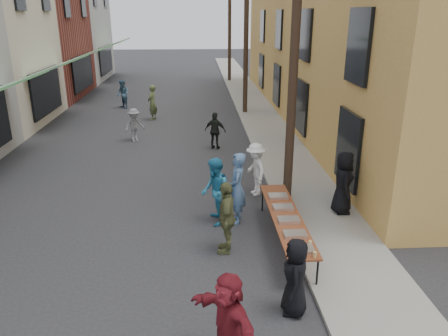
{
  "coord_description": "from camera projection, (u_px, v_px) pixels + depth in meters",
  "views": [
    {
      "loc": [
        1.66,
        -8.98,
        5.38
      ],
      "look_at": [
        2.36,
        2.38,
        1.3
      ],
      "focal_mm": 35.0,
      "sensor_mm": 36.0,
      "label": 1
    }
  ],
  "objects": [
    {
      "name": "sidewalk",
      "position": [
        257.0,
        112.0,
        24.52
      ],
      "size": [
        2.2,
        60.0,
        0.1
      ],
      "primitive_type": "cube",
      "color": "gray",
      "rests_on": "ground"
    },
    {
      "name": "utility_pole_far",
      "position": [
        230.0,
        24.0,
        34.25
      ],
      "size": [
        0.26,
        0.26,
        9.0
      ],
      "primitive_type": "cylinder",
      "color": "#2D2116",
      "rests_on": "ground"
    },
    {
      "name": "guest_queue_back",
      "position": [
        228.0,
        319.0,
        6.87
      ],
      "size": [
        1.25,
        1.52,
        1.64
      ],
      "primitive_type": "imported",
      "rotation": [
        0.0,
        0.0,
        -0.97
      ],
      "color": "maroon",
      "rests_on": "ground"
    },
    {
      "name": "building_ochre",
      "position": [
        381.0,
        20.0,
        22.26
      ],
      "size": [
        10.0,
        28.0,
        10.0
      ],
      "primitive_type": "cube",
      "color": "gold",
      "rests_on": "ground"
    },
    {
      "name": "cup_stack",
      "position": [
        315.0,
        255.0,
        8.71
      ],
      "size": [
        0.08,
        0.08,
        0.12
      ],
      "primitive_type": "cylinder",
      "color": "tan",
      "rests_on": "serving_table"
    },
    {
      "name": "guest_front_b",
      "position": [
        237.0,
        188.0,
        11.57
      ],
      "size": [
        0.55,
        0.76,
        1.94
      ],
      "primitive_type": "imported",
      "rotation": [
        0.0,
        0.0,
        -1.69
      ],
      "color": "#50719B",
      "rests_on": "ground"
    },
    {
      "name": "serving_table",
      "position": [
        286.0,
        217.0,
        10.52
      ],
      "size": [
        0.7,
        4.0,
        0.75
      ],
      "color": "maroon",
      "rests_on": "ground"
    },
    {
      "name": "catering_tray_foil_d",
      "position": [
        283.0,
        207.0,
        10.87
      ],
      "size": [
        0.5,
        0.33,
        0.08
      ],
      "primitive_type": "cube",
      "color": "#B2B2B7",
      "rests_on": "serving_table"
    },
    {
      "name": "utility_pole_mid",
      "position": [
        246.0,
        29.0,
        22.98
      ],
      "size": [
        0.26,
        0.26,
        9.0
      ],
      "primitive_type": "cylinder",
      "color": "#2D2116",
      "rests_on": "ground"
    },
    {
      "name": "guest_front_e",
      "position": [
        227.0,
        217.0,
        10.13
      ],
      "size": [
        0.55,
        1.08,
        1.77
      ],
      "primitive_type": "imported",
      "rotation": [
        0.0,
        0.0,
        -1.68
      ],
      "color": "brown",
      "rests_on": "ground"
    },
    {
      "name": "guest_front_a",
      "position": [
        295.0,
        277.0,
        8.05
      ],
      "size": [
        0.62,
        0.83,
        1.53
      ],
      "primitive_type": "imported",
      "rotation": [
        0.0,
        0.0,
        -1.76
      ],
      "color": "black",
      "rests_on": "ground"
    },
    {
      "name": "passerby_mid",
      "position": [
        215.0,
        131.0,
        17.93
      ],
      "size": [
        0.98,
        0.68,
        1.54
      ],
      "primitive_type": "imported",
      "rotation": [
        0.0,
        0.0,
        2.77
      ],
      "color": "black",
      "rests_on": "ground"
    },
    {
      "name": "ground",
      "position": [
        129.0,
        257.0,
        10.16
      ],
      "size": [
        120.0,
        120.0,
        0.0
      ],
      "primitive_type": "plane",
      "color": "#28282B",
      "rests_on": "ground"
    },
    {
      "name": "passerby_right",
      "position": [
        152.0,
        103.0,
        22.75
      ],
      "size": [
        0.62,
        0.77,
        1.83
      ],
      "primitive_type": "imported",
      "rotation": [
        0.0,
        0.0,
        4.39
      ],
      "color": "#536239",
      "rests_on": "ground"
    },
    {
      "name": "server",
      "position": [
        343.0,
        182.0,
        11.94
      ],
      "size": [
        0.66,
        0.92,
        1.76
      ],
      "primitive_type": "imported",
      "rotation": [
        0.0,
        0.0,
        1.45
      ],
      "color": "black",
      "rests_on": "sidewalk"
    },
    {
      "name": "passerby_left",
      "position": [
        134.0,
        125.0,
        19.01
      ],
      "size": [
        1.07,
        1.01,
        1.46
      ],
      "primitive_type": "imported",
      "rotation": [
        0.0,
        0.0,
        0.67
      ],
      "color": "gray",
      "rests_on": "ground"
    },
    {
      "name": "utility_pole_near",
      "position": [
        295.0,
        47.0,
        11.71
      ],
      "size": [
        0.26,
        0.26,
        9.0
      ],
      "primitive_type": "cylinder",
      "color": "#2D2116",
      "rests_on": "ground"
    },
    {
      "name": "condiment_jar_c",
      "position": [
        292.0,
        252.0,
        8.83
      ],
      "size": [
        0.07,
        0.07,
        0.08
      ],
      "primitive_type": "cylinder",
      "color": "#A57F26",
      "rests_on": "serving_table"
    },
    {
      "name": "catering_tray_buns_end",
      "position": [
        278.0,
        196.0,
        11.52
      ],
      "size": [
        0.5,
        0.33,
        0.08
      ],
      "primitive_type": "cube",
      "color": "tan",
      "rests_on": "serving_table"
    },
    {
      "name": "passerby_far",
      "position": [
        123.0,
        94.0,
        25.52
      ],
      "size": [
        0.99,
        1.02,
        1.65
      ],
      "primitive_type": "imported",
      "rotation": [
        0.0,
        0.0,
        5.39
      ],
      "color": "#456C87",
      "rests_on": "ground"
    },
    {
      "name": "catering_tray_buns",
      "position": [
        289.0,
        220.0,
        10.21
      ],
      "size": [
        0.5,
        0.33,
        0.08
      ],
      "primitive_type": "cube",
      "color": "tan",
      "rests_on": "serving_table"
    },
    {
      "name": "catering_tray_sausage",
      "position": [
        302.0,
        249.0,
        8.94
      ],
      "size": [
        0.5,
        0.33,
        0.08
      ],
      "primitive_type": "cube",
      "color": "maroon",
      "rests_on": "serving_table"
    },
    {
      "name": "condiment_jar_a",
      "position": [
        294.0,
        258.0,
        8.65
      ],
      "size": [
        0.07,
        0.07,
        0.08
      ],
      "primitive_type": "cylinder",
      "color": "#A57F26",
      "rests_on": "serving_table"
    },
    {
      "name": "guest_front_d",
      "position": [
        256.0,
        169.0,
        13.39
      ],
      "size": [
        0.83,
        1.17,
        1.65
      ],
      "primitive_type": "imported",
      "rotation": [
        0.0,
        0.0,
        -1.35
      ],
      "color": "white",
      "rests_on": "ground"
    },
    {
      "name": "catering_tray_foil_b",
      "position": [
        295.0,
        234.0,
        9.55
      ],
      "size": [
        0.5,
        0.33,
        0.08
      ],
      "primitive_type": "cube",
      "color": "#B2B2B7",
      "rests_on": "serving_table"
    },
    {
      "name": "guest_front_c",
      "position": [
        215.0,
        192.0,
        11.5
      ],
      "size": [
        0.76,
        0.94,
        1.83
      ],
      "primitive_type": "imported",
      "rotation": [
        0.0,
        0.0,
        -1.48
      ],
      "color": "teal",
      "rests_on": "ground"
    },
    {
      "name": "condiment_jar_b",
      "position": [
        293.0,
        255.0,
        8.74
      ],
      "size": [
        0.07,
        0.07,
        0.08
      ],
      "primitive_type": "cylinder",
      "color": "#A57F26",
      "rests_on": "serving_table"
    }
  ]
}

